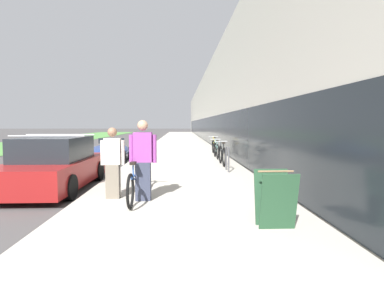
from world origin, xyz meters
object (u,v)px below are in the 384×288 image
object	(u,v)px
cruiser_bike_middle	(216,150)
person_rider	(143,160)
person_bystander	(113,163)
parked_sedan_curbside	(55,166)
vintage_roadster_curbside	(109,152)
sandwich_board_sign	(275,199)
cruiser_bike_farthest	(214,147)
tandem_bicycle	(138,180)
cruiser_bike_nearest	(222,155)
bike_rack_hoop	(227,156)

from	to	relation	value
cruiser_bike_middle	person_rider	bearing A→B (deg)	-107.80
person_rider	person_bystander	size ratio (longest dim) A/B	1.10
parked_sedan_curbside	vintage_roadster_curbside	xyz separation A→B (m)	(0.07, 5.91, -0.17)
person_rider	sandwich_board_sign	size ratio (longest dim) A/B	1.89
person_bystander	cruiser_bike_middle	distance (m)	8.24
cruiser_bike_middle	vintage_roadster_curbside	xyz separation A→B (m)	(-5.05, -0.01, -0.05)
cruiser_bike_farthest	tandem_bicycle	bearing A→B (deg)	-106.38
cruiser_bike_nearest	cruiser_bike_farthest	xyz separation A→B (m)	(0.19, 4.48, -0.00)
tandem_bicycle	person_rider	distance (m)	0.62
sandwich_board_sign	vintage_roadster_curbside	distance (m)	10.70
bike_rack_hoop	vintage_roadster_curbside	distance (m)	6.35
person_bystander	cruiser_bike_nearest	world-z (taller)	person_bystander
tandem_bicycle	parked_sedan_curbside	world-z (taller)	parked_sedan_curbside
person_bystander	bike_rack_hoop	bearing A→B (deg)	49.55
person_bystander	sandwich_board_sign	bearing A→B (deg)	-33.52
tandem_bicycle	bike_rack_hoop	xyz separation A→B (m)	(2.57, 3.48, 0.14)
person_bystander	parked_sedan_curbside	xyz separation A→B (m)	(-1.94, 1.67, -0.28)
sandwich_board_sign	person_bystander	bearing A→B (deg)	146.48
cruiser_bike_nearest	cruiser_bike_middle	distance (m)	2.40
bike_rack_hoop	parked_sedan_curbside	world-z (taller)	parked_sedan_curbside
cruiser_bike_nearest	parked_sedan_curbside	xyz separation A→B (m)	(-5.07, -3.52, 0.10)
person_rider	vintage_roadster_curbside	size ratio (longest dim) A/B	0.44
cruiser_bike_farthest	person_bystander	bearing A→B (deg)	-108.94
tandem_bicycle	person_bystander	size ratio (longest dim) A/B	1.77
tandem_bicycle	person_rider	size ratio (longest dim) A/B	1.60
bike_rack_hoop	cruiser_bike_nearest	xyz separation A→B (m)	(0.04, 1.56, -0.12)
person_rider	vintage_roadster_curbside	xyz separation A→B (m)	(-2.55, 7.79, -0.53)
cruiser_bike_nearest	sandwich_board_sign	distance (m)	7.15
person_rider	cruiser_bike_middle	size ratio (longest dim) A/B	0.97
vintage_roadster_curbside	person_bystander	bearing A→B (deg)	-76.16
sandwich_board_sign	tandem_bicycle	bearing A→B (deg)	139.25
tandem_bicycle	person_rider	world-z (taller)	person_rider
cruiser_bike_middle	vintage_roadster_curbside	bearing A→B (deg)	-179.86
person_bystander	sandwich_board_sign	world-z (taller)	person_bystander
cruiser_bike_nearest	cruiser_bike_farthest	distance (m)	4.48
person_bystander	parked_sedan_curbside	size ratio (longest dim) A/B	0.38
cruiser_bike_nearest	vintage_roadster_curbside	xyz separation A→B (m)	(-5.00, 2.39, -0.06)
cruiser_bike_nearest	cruiser_bike_middle	bearing A→B (deg)	88.67
tandem_bicycle	cruiser_bike_nearest	distance (m)	5.68
cruiser_bike_nearest	cruiser_bike_middle	size ratio (longest dim) A/B	0.99
cruiser_bike_farthest	parked_sedan_curbside	distance (m)	9.58
person_rider	cruiser_bike_nearest	xyz separation A→B (m)	(2.45, 5.40, -0.47)
cruiser_bike_nearest	cruiser_bike_middle	world-z (taller)	cruiser_bike_nearest
bike_rack_hoop	sandwich_board_sign	distance (m)	5.59
person_bystander	cruiser_bike_middle	world-z (taller)	person_bystander
person_bystander	sandwich_board_sign	xyz separation A→B (m)	(2.97, -1.96, -0.33)
cruiser_bike_nearest	vintage_roadster_curbside	bearing A→B (deg)	154.43
person_rider	cruiser_bike_nearest	distance (m)	5.95
cruiser_bike_nearest	vintage_roadster_curbside	world-z (taller)	vintage_roadster_curbside
cruiser_bike_farthest	parked_sedan_curbside	world-z (taller)	parked_sedan_curbside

